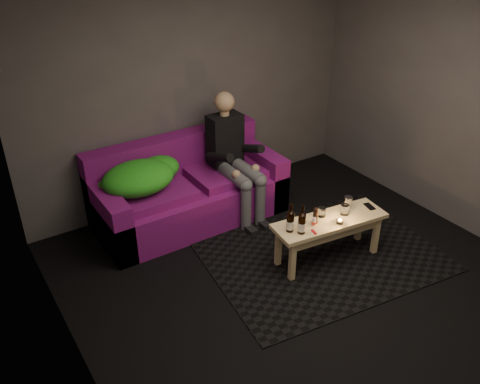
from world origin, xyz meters
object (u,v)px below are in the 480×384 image
at_px(beer_bottle_b, 302,223).
at_px(steel_cup, 348,202).
at_px(coffee_table, 329,226).
at_px(person, 233,155).
at_px(sofa, 188,192).
at_px(beer_bottle_a, 290,221).

relative_size(beer_bottle_b, steel_cup, 2.56).
xyz_separation_m(coffee_table, steel_cup, (0.29, 0.08, 0.14)).
height_order(person, coffee_table, person).
relative_size(coffee_table, steel_cup, 10.38).
bearing_deg(coffee_table, sofa, 118.25).
relative_size(coffee_table, beer_bottle_b, 4.05).
bearing_deg(person, coffee_table, -77.53).
bearing_deg(beer_bottle_a, beer_bottle_b, -50.02).
height_order(person, beer_bottle_b, person).
relative_size(coffee_table, beer_bottle_a, 4.05).
bearing_deg(steel_cup, beer_bottle_a, -178.00).
xyz_separation_m(person, beer_bottle_b, (-0.09, -1.29, -0.14)).
bearing_deg(coffee_table, steel_cup, 14.62).
bearing_deg(steel_cup, person, 115.70).
distance_m(coffee_table, beer_bottle_b, 0.42).
xyz_separation_m(sofa, beer_bottle_b, (0.39, -1.45, 0.25)).
relative_size(person, beer_bottle_a, 4.75).
height_order(beer_bottle_a, beer_bottle_b, same).
height_order(coffee_table, beer_bottle_b, beer_bottle_b).
height_order(coffee_table, beer_bottle_a, beer_bottle_a).
distance_m(sofa, beer_bottle_a, 1.43).
height_order(sofa, person, person).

